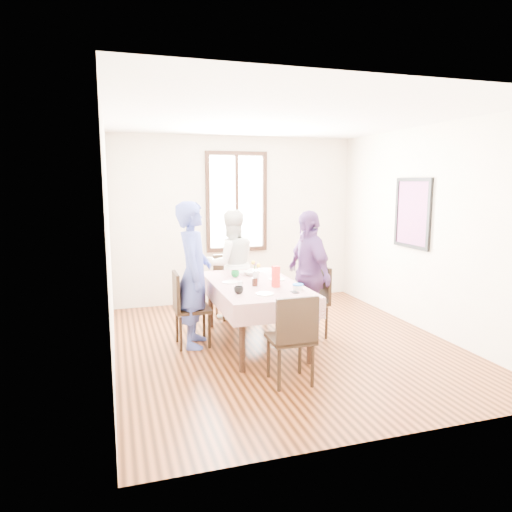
{
  "coord_description": "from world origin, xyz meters",
  "views": [
    {
      "loc": [
        -1.96,
        -5.15,
        1.97
      ],
      "look_at": [
        -0.34,
        0.08,
        1.1
      ],
      "focal_mm": 32.66,
      "sensor_mm": 36.0,
      "label": 1
    }
  ],
  "objects_px": {
    "person_left": "(193,275)",
    "chair_near": "(290,338)",
    "dining_table": "(255,314)",
    "chair_right": "(309,302)",
    "chair_left": "(192,309)",
    "person_far": "(231,264)",
    "person_right": "(308,274)",
    "chair_far": "(231,287)"
  },
  "relations": [
    {
      "from": "person_left",
      "to": "chair_near",
      "type": "bearing_deg",
      "value": -137.08
    },
    {
      "from": "dining_table",
      "to": "person_left",
      "type": "height_order",
      "value": "person_left"
    },
    {
      "from": "dining_table",
      "to": "chair_right",
      "type": "xyz_separation_m",
      "value": [
        0.74,
        0.05,
        0.08
      ]
    },
    {
      "from": "chair_left",
      "to": "person_far",
      "type": "distance_m",
      "value": 1.29
    },
    {
      "from": "chair_left",
      "to": "chair_right",
      "type": "distance_m",
      "value": 1.49
    },
    {
      "from": "chair_left",
      "to": "chair_near",
      "type": "height_order",
      "value": "same"
    },
    {
      "from": "person_right",
      "to": "chair_near",
      "type": "bearing_deg",
      "value": -35.62
    },
    {
      "from": "chair_left",
      "to": "chair_far",
      "type": "xyz_separation_m",
      "value": [
        0.74,
        1.02,
        0.0
      ]
    },
    {
      "from": "chair_right",
      "to": "person_far",
      "type": "bearing_deg",
      "value": 31.34
    },
    {
      "from": "chair_left",
      "to": "chair_near",
      "type": "distance_m",
      "value": 1.54
    },
    {
      "from": "person_far",
      "to": "person_left",
      "type": "bearing_deg",
      "value": 51.94
    },
    {
      "from": "person_left",
      "to": "person_right",
      "type": "height_order",
      "value": "person_left"
    },
    {
      "from": "dining_table",
      "to": "person_left",
      "type": "distance_m",
      "value": 0.89
    },
    {
      "from": "person_left",
      "to": "person_right",
      "type": "distance_m",
      "value": 1.45
    },
    {
      "from": "chair_near",
      "to": "person_far",
      "type": "bearing_deg",
      "value": 91.56
    },
    {
      "from": "person_left",
      "to": "person_far",
      "type": "bearing_deg",
      "value": -20.97
    },
    {
      "from": "person_far",
      "to": "chair_near",
      "type": "bearing_deg",
      "value": 87.67
    },
    {
      "from": "person_far",
      "to": "person_right",
      "type": "bearing_deg",
      "value": 120.68
    },
    {
      "from": "dining_table",
      "to": "chair_near",
      "type": "xyz_separation_m",
      "value": [
        0.0,
        -1.19,
        0.08
      ]
    },
    {
      "from": "chair_right",
      "to": "chair_near",
      "type": "distance_m",
      "value": 1.44
    },
    {
      "from": "dining_table",
      "to": "chair_far",
      "type": "relative_size",
      "value": 1.9
    },
    {
      "from": "chair_left",
      "to": "chair_right",
      "type": "bearing_deg",
      "value": 86.1
    },
    {
      "from": "chair_left",
      "to": "dining_table",
      "type": "bearing_deg",
      "value": 77.95
    },
    {
      "from": "chair_right",
      "to": "chair_near",
      "type": "height_order",
      "value": "same"
    },
    {
      "from": "chair_far",
      "to": "chair_near",
      "type": "relative_size",
      "value": 1.0
    },
    {
      "from": "chair_near",
      "to": "person_left",
      "type": "height_order",
      "value": "person_left"
    },
    {
      "from": "chair_near",
      "to": "person_left",
      "type": "relative_size",
      "value": 0.52
    },
    {
      "from": "dining_table",
      "to": "chair_right",
      "type": "bearing_deg",
      "value": 4.16
    },
    {
      "from": "person_far",
      "to": "dining_table",
      "type": "bearing_deg",
      "value": 87.67
    },
    {
      "from": "dining_table",
      "to": "person_far",
      "type": "height_order",
      "value": "person_far"
    },
    {
      "from": "person_left",
      "to": "person_far",
      "type": "xyz_separation_m",
      "value": [
        0.72,
        1.0,
        -0.08
      ]
    },
    {
      "from": "chair_right",
      "to": "chair_near",
      "type": "bearing_deg",
      "value": 146.75
    },
    {
      "from": "chair_right",
      "to": "person_far",
      "type": "height_order",
      "value": "person_far"
    },
    {
      "from": "chair_right",
      "to": "chair_far",
      "type": "height_order",
      "value": "same"
    },
    {
      "from": "chair_left",
      "to": "chair_far",
      "type": "height_order",
      "value": "same"
    },
    {
      "from": "chair_near",
      "to": "person_right",
      "type": "height_order",
      "value": "person_right"
    },
    {
      "from": "person_left",
      "to": "person_far",
      "type": "height_order",
      "value": "person_left"
    },
    {
      "from": "dining_table",
      "to": "chair_left",
      "type": "height_order",
      "value": "chair_left"
    },
    {
      "from": "chair_near",
      "to": "person_right",
      "type": "relative_size",
      "value": 0.56
    },
    {
      "from": "chair_far",
      "to": "person_left",
      "type": "height_order",
      "value": "person_left"
    },
    {
      "from": "dining_table",
      "to": "person_right",
      "type": "relative_size",
      "value": 1.06
    },
    {
      "from": "chair_left",
      "to": "chair_right",
      "type": "xyz_separation_m",
      "value": [
        1.48,
        -0.11,
        0.0
      ]
    }
  ]
}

